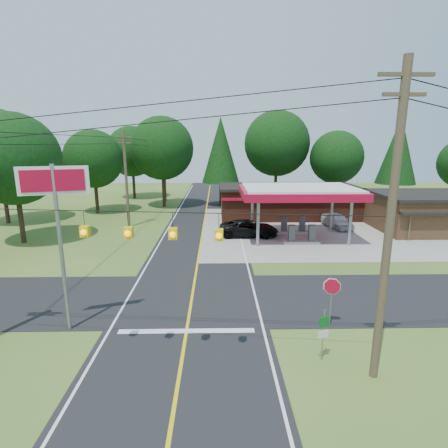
{
  "coord_description": "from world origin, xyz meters",
  "views": [
    {
      "loc": [
        1.5,
        -18.69,
        8.79
      ],
      "look_at": [
        2.0,
        7.0,
        2.8
      ],
      "focal_mm": 28.0,
      "sensor_mm": 36.0,
      "label": 1
    }
  ],
  "objects_px": {
    "gas_canopy": "(299,193)",
    "big_stop_sign": "(56,207)",
    "octagonal_stop_sign": "(332,290)",
    "suv_car": "(249,228)",
    "sedan_car": "(337,221)"
  },
  "relations": [
    {
      "from": "gas_canopy",
      "to": "big_stop_sign",
      "type": "bearing_deg",
      "value": -131.99
    },
    {
      "from": "gas_canopy",
      "to": "octagonal_stop_sign",
      "type": "bearing_deg",
      "value": -97.05
    },
    {
      "from": "suv_car",
      "to": "octagonal_stop_sign",
      "type": "bearing_deg",
      "value": -168.07
    },
    {
      "from": "big_stop_sign",
      "to": "gas_canopy",
      "type": "bearing_deg",
      "value": 48.01
    },
    {
      "from": "octagonal_stop_sign",
      "to": "suv_car",
      "type": "bearing_deg",
      "value": 98.42
    },
    {
      "from": "sedan_car",
      "to": "big_stop_sign",
      "type": "relative_size",
      "value": 0.57
    },
    {
      "from": "sedan_car",
      "to": "suv_car",
      "type": "bearing_deg",
      "value": -171.81
    },
    {
      "from": "big_stop_sign",
      "to": "octagonal_stop_sign",
      "type": "relative_size",
      "value": 3.17
    },
    {
      "from": "big_stop_sign",
      "to": "octagonal_stop_sign",
      "type": "height_order",
      "value": "big_stop_sign"
    },
    {
      "from": "big_stop_sign",
      "to": "sedan_car",
      "type": "bearing_deg",
      "value": 45.68
    },
    {
      "from": "sedan_car",
      "to": "octagonal_stop_sign",
      "type": "xyz_separation_m",
      "value": [
        -7.15,
        -20.16,
        1.09
      ]
    },
    {
      "from": "gas_canopy",
      "to": "suv_car",
      "type": "xyz_separation_m",
      "value": [
        -4.5,
        0.73,
        -3.49
      ]
    },
    {
      "from": "big_stop_sign",
      "to": "octagonal_stop_sign",
      "type": "distance_m",
      "value": 13.32
    },
    {
      "from": "big_stop_sign",
      "to": "octagonal_stop_sign",
      "type": "xyz_separation_m",
      "value": [
        12.66,
        0.12,
        -4.13
      ]
    },
    {
      "from": "gas_canopy",
      "to": "suv_car",
      "type": "distance_m",
      "value": 5.74
    }
  ]
}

